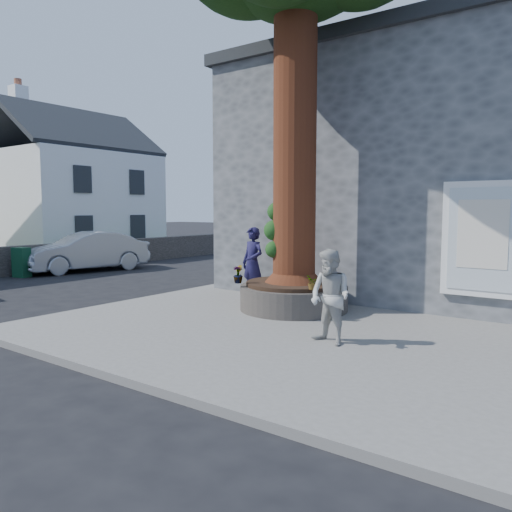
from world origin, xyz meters
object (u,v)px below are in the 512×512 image
Objects in this scene: planter at (294,296)px; car_silver at (87,252)px; man at (253,263)px; a_board_sign at (21,262)px; woman at (330,297)px.

planter is 10.43m from car_silver.
a_board_sign is at bearing -163.74° from man.
man is 1.72× the size of a_board_sign.
woman is 0.34× the size of car_silver.
woman is 12.79m from car_silver.
man is 8.80m from car_silver.
woman is (3.46, -2.60, -0.10)m from man.
car_silver is 4.39× the size of a_board_sign.
man reaches higher than woman.
car_silver reaches higher than a_board_sign.
car_silver is at bearing 176.36° from woman.
woman is (1.92, -2.00, 0.47)m from planter.
a_board_sign is (-12.46, 1.75, -0.38)m from woman.
planter is 2.81m from woman.
man is 0.39× the size of car_silver.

